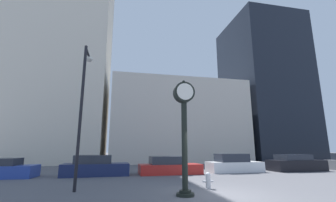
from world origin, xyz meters
TOP-DOWN VIEW (x-y plane):
  - ground_plane at (0.00, 0.00)m, footprint 200.00×200.00m
  - building_tall_tower at (-12.49, 24.00)m, footprint 12.69×12.00m
  - building_storefront_row at (4.01, 24.00)m, footprint 18.46×12.00m
  - building_glass_modern at (19.55, 24.00)m, footprint 10.77×12.00m
  - street_clock at (-1.34, 0.11)m, footprint 0.87×0.71m
  - car_blue at (-11.22, 7.79)m, footprint 3.99×1.91m
  - car_navy at (-5.53, 7.85)m, footprint 4.48×2.03m
  - car_red at (-0.33, 7.84)m, footprint 4.57×1.99m
  - car_white at (5.00, 8.19)m, footprint 4.38×1.91m
  - car_black at (10.56, 8.03)m, footprint 4.49×1.95m
  - fire_hydrant_near at (0.16, 1.50)m, footprint 0.52×0.23m
  - street_lamp_left at (-5.76, 2.26)m, footprint 0.36×1.57m

SIDE VIEW (x-z plane):
  - ground_plane at x=0.00m, z-range 0.00..0.00m
  - fire_hydrant_near at x=0.16m, z-range 0.01..0.73m
  - car_blue at x=-11.22m, z-range -0.09..1.13m
  - car_red at x=-0.33m, z-range -0.10..1.16m
  - car_black at x=10.56m, z-range -0.09..1.24m
  - car_navy at x=-5.53m, z-range -0.11..1.27m
  - car_white at x=5.00m, z-range -0.12..1.30m
  - street_clock at x=-1.34m, z-range 0.53..5.24m
  - street_lamp_left at x=-5.76m, z-range 1.07..7.80m
  - building_storefront_row at x=4.01m, z-range 0.00..11.12m
  - building_glass_modern at x=19.55m, z-range 0.00..23.64m
  - building_tall_tower at x=-12.49m, z-range 0.00..32.05m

